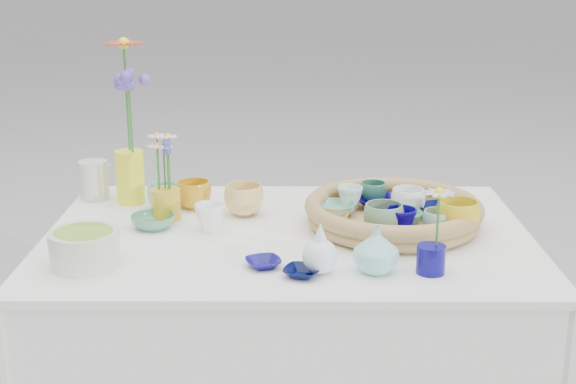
{
  "coord_description": "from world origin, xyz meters",
  "views": [
    {
      "loc": [
        0.01,
        -1.97,
        1.47
      ],
      "look_at": [
        0.0,
        0.02,
        0.87
      ],
      "focal_mm": 50.0,
      "sensor_mm": 36.0,
      "label": 1
    }
  ],
  "objects": [
    {
      "name": "daisy_cup",
      "position": [
        -0.33,
        0.11,
        0.81
      ],
      "size": [
        0.1,
        0.1,
        0.09
      ],
      "primitive_type": "cylinder",
      "rotation": [
        0.0,
        0.0,
        0.38
      ],
      "color": "gold",
      "rests_on": "display_table"
    },
    {
      "name": "bud_vase_paleblue",
      "position": [
        0.07,
        -0.27,
        0.83
      ],
      "size": [
        0.1,
        0.1,
        0.13
      ],
      "primitive_type": null,
      "rotation": [
        0.0,
        0.0,
        0.2
      ],
      "color": "white",
      "rests_on": "display_table"
    },
    {
      "name": "loose_ceramic_5",
      "position": [
        -0.36,
        0.21,
        0.8
      ],
      "size": [
        0.09,
        0.09,
        0.07
      ],
      "primitive_type": "imported",
      "rotation": [
        0.0,
        0.0,
        0.02
      ],
      "color": "#7DCBB4",
      "rests_on": "display_table"
    },
    {
      "name": "tray_ceramic_4",
      "position": [
        0.24,
        -0.06,
        0.82
      ],
      "size": [
        0.13,
        0.13,
        0.08
      ],
      "primitive_type": "imported",
      "rotation": [
        0.0,
        0.0,
        -0.29
      ],
      "color": "gray",
      "rests_on": "wicker_tray"
    },
    {
      "name": "tray_ceramic_7",
      "position": [
        0.32,
        0.1,
        0.82
      ],
      "size": [
        0.1,
        0.1,
        0.07
      ],
      "primitive_type": "imported",
      "rotation": [
        0.0,
        0.0,
        -0.12
      ],
      "color": "white",
      "rests_on": "wicker_tray"
    },
    {
      "name": "hydrangea",
      "position": [
        -0.44,
        0.25,
        1.02
      ],
      "size": [
        0.1,
        0.1,
        0.29
      ],
      "primitive_type": null,
      "rotation": [
        0.0,
        0.0,
        -0.27
      ],
      "color": "#744BBC",
      "rests_on": "tall_vase_yellow"
    },
    {
      "name": "loose_ceramic_3",
      "position": [
        -0.2,
        0.01,
        0.8
      ],
      "size": [
        0.1,
        0.1,
        0.07
      ],
      "primitive_type": "imported",
      "rotation": [
        0.0,
        0.0,
        0.25
      ],
      "color": "white",
      "rests_on": "display_table"
    },
    {
      "name": "tray_ceramic_5",
      "position": [
        0.13,
        0.09,
        0.8
      ],
      "size": [
        0.12,
        0.12,
        0.03
      ],
      "primitive_type": "imported",
      "rotation": [
        0.0,
        0.0,
        0.14
      ],
      "color": "#77BAA8",
      "rests_on": "wicker_tray"
    },
    {
      "name": "fluted_bowl",
      "position": [
        -0.47,
        -0.23,
        0.81
      ],
      "size": [
        0.2,
        0.2,
        0.08
      ],
      "primitive_type": null,
      "rotation": [
        0.0,
        0.0,
        -0.26
      ],
      "color": "beige",
      "rests_on": "display_table"
    },
    {
      "name": "tray_ceramic_8",
      "position": [
        0.35,
        0.23,
        0.8
      ],
      "size": [
        0.1,
        0.1,
        0.03
      ],
      "primitive_type": "imported",
      "rotation": [
        0.0,
        0.0,
        0.17
      ],
      "color": "#B8E4FF",
      "rests_on": "wicker_tray"
    },
    {
      "name": "tall_vase_yellow",
      "position": [
        -0.46,
        0.26,
        0.84
      ],
      "size": [
        0.1,
        0.1,
        0.16
      ],
      "primitive_type": "cylinder",
      "rotation": [
        0.0,
        0.0,
        -0.2
      ],
      "color": "#FDFF28",
      "rests_on": "display_table"
    },
    {
      "name": "tray_ceramic_6",
      "position": [
        0.17,
        0.14,
        0.82
      ],
      "size": [
        0.09,
        0.09,
        0.07
      ],
      "primitive_type": "imported",
      "rotation": [
        0.0,
        0.0,
        -0.33
      ],
      "color": "silver",
      "rests_on": "wicker_tray"
    },
    {
      "name": "tray_ceramic_2",
      "position": [
        0.43,
        -0.05,
        0.83
      ],
      "size": [
        0.13,
        0.13,
        0.09
      ],
      "primitive_type": "imported",
      "rotation": [
        0.0,
        0.0,
        0.23
      ],
      "color": "gold",
      "rests_on": "wicker_tray"
    },
    {
      "name": "tray_ceramic_11",
      "position": [
        0.38,
        -0.06,
        0.81
      ],
      "size": [
        0.09,
        0.09,
        0.06
      ],
      "primitive_type": "imported",
      "rotation": [
        0.0,
        0.0,
        -0.22
      ],
      "color": "#97C5B6",
      "rests_on": "wicker_tray"
    },
    {
      "name": "bud_vase_seafoam",
      "position": [
        0.2,
        -0.27,
        0.82
      ],
      "size": [
        0.13,
        0.13,
        0.11
      ],
      "primitive_type": "imported",
      "rotation": [
        0.0,
        0.0,
        -0.24
      ],
      "color": "#88D8CF",
      "rests_on": "display_table"
    },
    {
      "name": "wicker_tray",
      "position": [
        0.28,
        0.05,
        0.8
      ],
      "size": [
        0.47,
        0.47,
        0.08
      ],
      "primitive_type": null,
      "color": "olive",
      "rests_on": "display_table"
    },
    {
      "name": "tray_ceramic_10",
      "position": [
        0.12,
        0.03,
        0.8
      ],
      "size": [
        0.11,
        0.11,
        0.03
      ],
      "primitive_type": "imported",
      "rotation": [
        0.0,
        0.0,
        -0.37
      ],
      "color": "#FFBF6A",
      "rests_on": "wicker_tray"
    },
    {
      "name": "loose_ceramic_0",
      "position": [
        -0.27,
        0.21,
        0.8
      ],
      "size": [
        0.11,
        0.11,
        0.08
      ],
      "primitive_type": "imported",
      "rotation": [
        0.0,
        0.0,
        0.14
      ],
      "color": "gold",
      "rests_on": "display_table"
    },
    {
      "name": "daisy_posy",
      "position": [
        -0.34,
        0.1,
        0.93
      ],
      "size": [
        0.11,
        0.11,
        0.15
      ],
      "primitive_type": null,
      "rotation": [
        0.0,
        0.0,
        0.4
      ],
      "color": "white",
      "rests_on": "daisy_cup"
    },
    {
      "name": "loose_ceramic_4",
      "position": [
        -0.06,
        -0.24,
        0.77
      ],
      "size": [
        0.1,
        0.1,
        0.02
      ],
      "primitive_type": "imported",
      "rotation": [
        0.0,
        0.0,
        0.34
      ],
      "color": "navy",
      "rests_on": "display_table"
    },
    {
      "name": "gerbera",
      "position": [
        -0.46,
        0.27,
        1.07
      ],
      "size": [
        0.16,
        0.16,
        0.33
      ],
      "primitive_type": null,
      "rotation": [
        0.0,
        0.0,
        -0.32
      ],
      "color": "#D6421F",
      "rests_on": "tall_vase_yellow"
    },
    {
      "name": "tray_ceramic_0",
      "position": [
        0.26,
        0.16,
        0.8
      ],
      "size": [
        0.15,
        0.15,
        0.03
      ],
      "primitive_type": "imported",
      "rotation": [
        0.0,
        0.0,
        -0.26
      ],
      "color": "#080149",
      "rests_on": "wicker_tray"
    },
    {
      "name": "loose_ceramic_2",
      "position": [
        -0.36,
        0.03,
        0.78
      ],
      "size": [
        0.13,
        0.13,
        0.04
      ],
      "primitive_type": "imported",
      "rotation": [
        0.0,
        0.0,
        0.11
      ],
      "color": "#4D9067",
      "rests_on": "display_table"
    },
    {
      "name": "tray_ceramic_12",
      "position": [
        0.24,
        0.2,
        0.81
      ],
      "size": [
        0.1,
        0.1,
        0.06
      ],
      "primitive_type": "imported",
      "rotation": [
        0.0,
        0.0,
        0.33
      ],
      "color": "#2C7256",
      "rests_on": "wicker_tray"
    },
    {
      "name": "tray_ceramic_3",
      "position": [
        0.29,
        0.01,
        0.8
      ],
      "size": [
        0.12,
        0.12,
        0.04
      ],
      "primitive_type": "imported",
      "rotation": [
        0.0,
        0.0,
        0.03
      ],
      "color": "#50A982",
      "rests_on": "wicker_tray"
    },
    {
      "name": "loose_ceramic_6",
      "position": [
        0.03,
        -0.29,
        0.78
      ],
      "size": [
        0.11,
        0.11,
        0.02
      ],
      "primitive_type": "imported",
      "rotation": [
        0.0,
        0.0,
        -0.36
      ],
      "color": "#000731",
      "rests_on": "display_table"
    },
    {
      "name": "white_pitcher",
      "position": [
        -0.57,
        0.3,
        0.82
      ],
      "size": [
        0.14,
        0.13,
        0.11
      ],
      "primitive_type": null,
      "rotation": [
        0.0,
        0.0,
        -0.4
      ],
      "color": "silver",
      "rests_on": "display_table"
    },
    {
      "name": "tray_ceramic_1",
      "position": [
        0.41,
        0.07,
        0.8
      ],
      "size": [
        0.12,
        0.12,
        0.03
      ],
      "primitive_type": "imported",
      "rotation": [
        0.0,
        0.0,
        -0.09
      ],
      "color": "#0B1551",
      "rests_on": "wicker_tray"
    },
    {
      "name": "loose_ceramic_1",
      "position": [
        -0.12,
        0.15,
        0.81
      ],
      "size": [
        0.14,
        0.14,
        0.09
      ],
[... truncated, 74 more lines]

